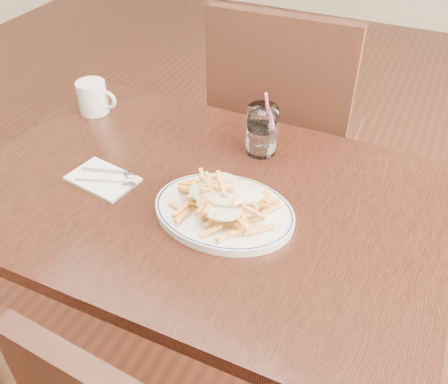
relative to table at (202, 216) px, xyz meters
The scene contains 9 objects.
floor 0.67m from the table, ahead, with size 7.00×7.00×0.00m, color black.
table is the anchor object (origin of this frame).
chair_far 0.65m from the table, 89.74° to the left, with size 0.49×0.49×1.03m.
fries_plate 0.14m from the table, 31.06° to the right, with size 0.35×0.31×0.02m.
loaded_fries 0.17m from the table, 31.06° to the right, with size 0.28×0.24×0.07m.
napkin 0.27m from the table, 166.01° to the right, with size 0.17×0.11×0.01m, color white.
cutlery 0.27m from the table, 167.13° to the right, with size 0.17×0.11×0.01m.
water_glass 0.28m from the table, 73.90° to the left, with size 0.08×0.08×0.18m.
coffee_mug 0.54m from the table, 155.44° to the left, with size 0.13×0.09×0.10m.
Camera 1 is at (0.46, -0.85, 1.53)m, focal length 40.00 mm.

